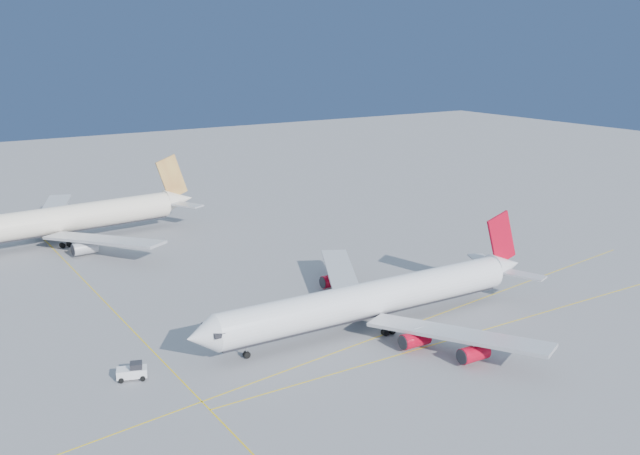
# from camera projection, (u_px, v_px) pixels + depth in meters

# --- Properties ---
(ground) EXTENTS (500.00, 500.00, 0.00)m
(ground) POSITION_uv_depth(u_px,v_px,m) (399.00, 308.00, 117.12)
(ground) COLOR slate
(ground) RESTS_ON ground
(taxiway_lines) EXTENTS (118.86, 140.00, 0.02)m
(taxiway_lines) POSITION_uv_depth(u_px,v_px,m) (303.00, 314.00, 114.64)
(taxiway_lines) COLOR yellow
(taxiway_lines) RESTS_ON ground
(airliner_virgin) EXTENTS (61.03, 54.92, 15.08)m
(airliner_virgin) POSITION_uv_depth(u_px,v_px,m) (377.00, 298.00, 108.80)
(airliner_virgin) COLOR white
(airliner_virgin) RESTS_ON ground
(airliner_etihad) EXTENTS (64.53, 59.37, 16.83)m
(airliner_etihad) POSITION_uv_depth(u_px,v_px,m) (59.00, 220.00, 153.87)
(airliner_etihad) COLOR silver
(airliner_etihad) RESTS_ON ground
(pushback_tug) EXTENTS (4.28, 3.36, 2.17)m
(pushback_tug) POSITION_uv_depth(u_px,v_px,m) (133.00, 371.00, 92.58)
(pushback_tug) COLOR white
(pushback_tug) RESTS_ON ground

